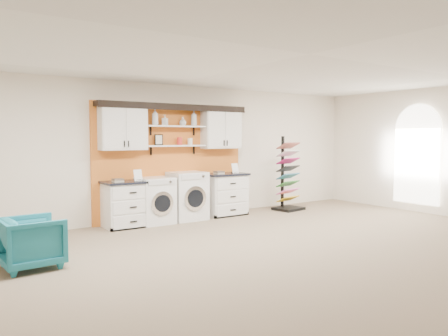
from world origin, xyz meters
TOP-DOWN VIEW (x-y plane):
  - floor at (0.00, 0.00)m, footprint 10.00×10.00m
  - ceiling at (0.00, 0.00)m, footprint 10.00×10.00m
  - wall_back at (0.00, 4.00)m, footprint 10.00×0.00m
  - accent_panel at (0.00, 3.96)m, footprint 3.40×0.07m
  - upper_cabinet_left at (-1.13, 3.79)m, footprint 0.90×0.35m
  - upper_cabinet_right at (1.13, 3.79)m, footprint 0.90×0.35m
  - shelf_lower at (0.00, 3.80)m, footprint 1.32×0.28m
  - shelf_upper at (0.00, 3.80)m, footprint 1.32×0.28m
  - crown_molding at (0.00, 3.81)m, footprint 3.30×0.41m
  - window_arched at (4.94, 1.50)m, footprint 0.06×1.10m
  - picture_frame at (-0.35, 3.85)m, footprint 0.18×0.02m
  - canister_red at (0.10, 3.80)m, footprint 0.11×0.11m
  - canister_cream at (0.35, 3.80)m, footprint 0.10×0.10m
  - base_cabinet_left at (-1.13, 3.64)m, footprint 0.89×0.66m
  - base_cabinet_right at (1.13, 3.64)m, footprint 0.94×0.66m
  - washer at (-0.55, 3.64)m, footprint 0.65×0.71m
  - dryer at (0.18, 3.64)m, footprint 0.71×0.71m
  - sample_rack at (2.73, 3.37)m, footprint 0.70×0.61m
  - armchair at (-3.15, 1.85)m, footprint 0.79×0.77m
  - soap_bottle_a at (-0.45, 3.80)m, footprint 0.18×0.18m
  - soap_bottle_b at (-0.23, 3.80)m, footprint 0.14×0.14m
  - soap_bottle_c at (0.18, 3.80)m, footprint 0.18×0.18m
  - soap_bottle_d at (0.45, 3.80)m, footprint 0.18×0.18m

SIDE VIEW (x-z plane):
  - floor at x=0.00m, z-range 0.00..0.00m
  - armchair at x=-3.15m, z-range 0.00..0.67m
  - base_cabinet_left at x=-1.13m, z-range 0.00..0.88m
  - washer at x=-0.55m, z-range 0.00..0.91m
  - base_cabinet_right at x=1.13m, z-range 0.00..0.92m
  - dryer at x=0.18m, z-range 0.00..0.99m
  - sample_rack at x=2.73m, z-range -0.32..1.41m
  - accent_panel at x=0.00m, z-range 0.00..2.40m
  - window_arched at x=4.94m, z-range 0.26..2.51m
  - wall_back at x=0.00m, z-range -3.60..6.40m
  - shelf_lower at x=0.00m, z-range 1.52..1.54m
  - canister_cream at x=0.35m, z-range 1.54..1.69m
  - canister_red at x=0.10m, z-range 1.54..1.71m
  - picture_frame at x=-0.35m, z-range 1.54..1.77m
  - upper_cabinet_left at x=-1.13m, z-range 1.46..2.30m
  - upper_cabinet_right at x=1.13m, z-range 1.46..2.30m
  - shelf_upper at x=0.00m, z-range 1.92..1.94m
  - soap_bottle_c at x=0.18m, z-range 1.95..2.12m
  - soap_bottle_b at x=-0.23m, z-range 1.94..2.16m
  - soap_bottle_a at x=-0.45m, z-range 1.95..2.27m
  - soap_bottle_d at x=0.45m, z-range 1.95..2.27m
  - crown_molding at x=0.00m, z-range 2.26..2.39m
  - ceiling at x=0.00m, z-range 2.80..2.80m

